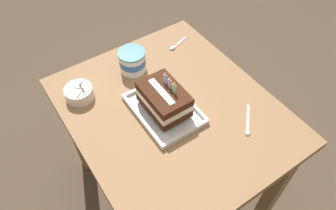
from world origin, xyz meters
name	(u,v)px	position (x,y,z in m)	size (l,w,h in m)	color
ground_plane	(171,187)	(0.00, 0.00, 0.00)	(8.00, 8.00, 0.00)	#4C3D2D
dining_table	(172,125)	(0.00, 0.00, 0.60)	(0.92, 0.79, 0.72)	olive
foil_tray	(164,110)	(-0.01, -0.03, 0.73)	(0.31, 0.22, 0.02)	silver
birthday_cake	(164,99)	(-0.01, -0.03, 0.79)	(0.20, 0.14, 0.15)	#3E1F12
bowl_stack	(79,93)	(-0.27, -0.28, 0.75)	(0.12, 0.12, 0.09)	silver
ice_cream_tub	(132,61)	(-0.29, -0.01, 0.77)	(0.12, 0.12, 0.10)	white
serving_spoon_near_tray	(248,125)	(0.24, 0.20, 0.72)	(0.12, 0.12, 0.01)	silver
serving_spoon_by_bowls	(175,46)	(-0.31, 0.23, 0.72)	(0.05, 0.12, 0.01)	silver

